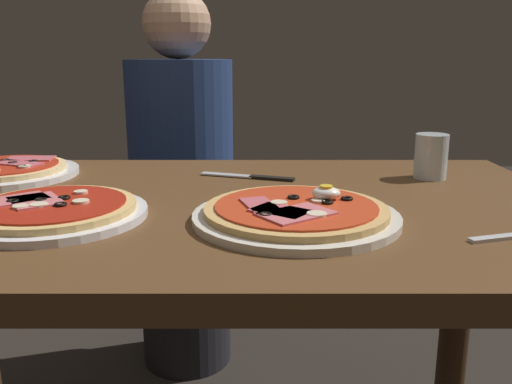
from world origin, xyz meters
The scene contains 7 objects.
dining_table centered at (0.00, 0.00, 0.63)m, with size 1.28×0.73×0.75m.
pizza_foreground centered at (0.16, -0.12, 0.77)m, with size 0.31×0.31×0.05m.
pizza_across_left centered at (-0.42, 0.19, 0.76)m, with size 0.29×0.29×0.03m.
pizza_across_right centered at (-0.21, -0.10, 0.76)m, with size 0.28×0.28×0.03m.
water_glass_near centered at (0.44, 0.17, 0.79)m, with size 0.06×0.06×0.09m.
knife centered at (0.09, 0.17, 0.76)m, with size 0.19×0.08×0.01m.
diner_person centered at (-0.13, 0.76, 0.56)m, with size 0.32×0.32×1.18m.
Camera 1 is at (0.10, -0.88, 0.99)m, focal length 38.01 mm.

